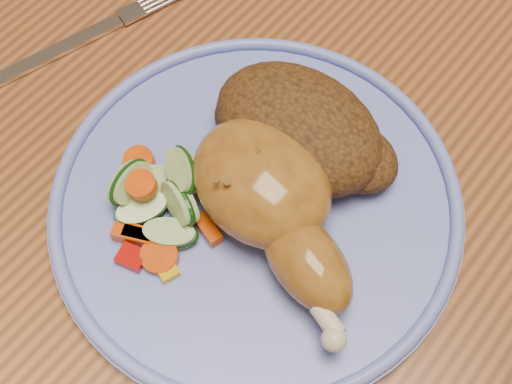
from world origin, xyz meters
TOP-DOWN VIEW (x-y plane):
  - dining_table at (0.00, 0.00)m, footprint 0.90×1.40m
  - plate at (-0.11, -0.07)m, footprint 0.30×0.30m
  - plate_rim at (-0.11, -0.07)m, footprint 0.30×0.30m
  - chicken_leg at (-0.09, -0.07)m, footprint 0.17×0.12m
  - rice_pilaf at (-0.11, -0.01)m, footprint 0.14×0.10m
  - vegetable_pile at (-0.16, -0.11)m, footprint 0.10×0.10m
  - fork at (-0.32, -0.03)m, footprint 0.06×0.16m

SIDE VIEW (x-z plane):
  - dining_table at x=0.00m, z-range 0.29..1.04m
  - fork at x=-0.32m, z-range 0.75..0.76m
  - plate at x=-0.11m, z-range 0.75..0.76m
  - plate_rim at x=-0.11m, z-range 0.76..0.77m
  - vegetable_pile at x=-0.16m, z-range 0.75..0.80m
  - rice_pilaf at x=-0.11m, z-range 0.76..0.81m
  - chicken_leg at x=-0.09m, z-range 0.76..0.82m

